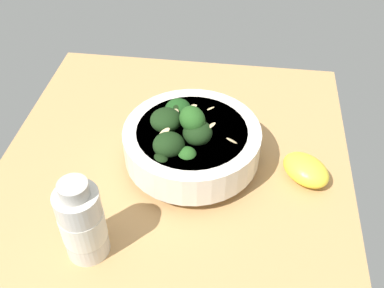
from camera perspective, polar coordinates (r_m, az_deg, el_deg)
ground_plane at (r=75.57cm, az=-1.99°, el=-2.35°), size 56.39×56.39×3.72cm
bowl_of_broccoli at (r=69.73cm, az=-0.22°, el=0.36°), size 21.19×21.19×11.69cm
lemon_wedge at (r=71.38cm, az=14.20°, el=-3.18°), size 9.52×9.42×3.70cm
bottle_tall at (r=59.37cm, az=-13.72°, el=-9.62°), size 5.79×5.79×13.02cm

